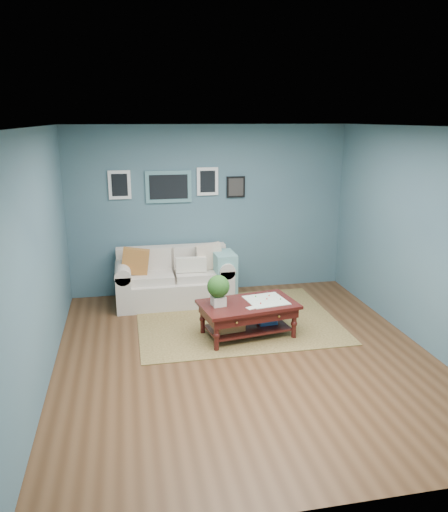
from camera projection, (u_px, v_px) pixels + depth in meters
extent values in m
plane|color=brown|center=(245.00, 356.00, 6.06)|extent=(5.00, 5.00, 0.00)
plane|color=white|center=(248.00, 127.00, 5.34)|extent=(5.00, 5.00, 0.00)
cube|color=#405E6E|center=(210.00, 210.00, 8.06)|extent=(4.50, 0.02, 2.70)
cube|color=#405E6E|center=(335.00, 341.00, 3.34)|extent=(4.50, 0.02, 2.70)
cube|color=#405E6E|center=(40.00, 259.00, 5.27)|extent=(0.02, 5.00, 2.70)
cube|color=#405E6E|center=(424.00, 239.00, 6.12)|extent=(0.02, 5.00, 2.70)
cube|color=slate|center=(169.00, 187.00, 7.81)|extent=(0.72, 0.03, 0.50)
cube|color=black|center=(169.00, 187.00, 7.79)|extent=(0.60, 0.01, 0.38)
cube|color=white|center=(120.00, 185.00, 7.65)|extent=(0.34, 0.03, 0.44)
cube|color=white|center=(208.00, 181.00, 7.91)|extent=(0.34, 0.03, 0.44)
cube|color=black|center=(236.00, 187.00, 8.02)|extent=(0.30, 0.03, 0.34)
cube|color=brown|center=(237.00, 320.00, 7.12)|extent=(2.78, 2.22, 0.01)
cube|color=beige|center=(174.00, 291.00, 7.76)|extent=(1.32, 0.82, 0.39)
cube|color=beige|center=(172.00, 259.00, 7.95)|extent=(1.73, 0.20, 0.45)
cube|color=beige|center=(124.00, 288.00, 7.59)|extent=(0.22, 0.82, 0.58)
cube|color=beige|center=(223.00, 282.00, 7.89)|extent=(0.22, 0.82, 0.58)
cylinder|color=beige|center=(123.00, 270.00, 7.52)|extent=(0.24, 0.82, 0.24)
cylinder|color=beige|center=(223.00, 265.00, 7.81)|extent=(0.24, 0.82, 0.24)
cube|color=beige|center=(151.00, 278.00, 7.58)|extent=(0.67, 0.52, 0.12)
cube|color=beige|center=(197.00, 275.00, 7.71)|extent=(0.67, 0.52, 0.12)
cube|color=beige|center=(150.00, 259.00, 7.76)|extent=(0.67, 0.11, 0.33)
cube|color=beige|center=(194.00, 256.00, 7.90)|extent=(0.67, 0.11, 0.33)
cube|color=#BE5D1D|center=(135.00, 261.00, 7.47)|extent=(0.45, 0.16, 0.44)
cube|color=beige|center=(209.00, 256.00, 7.75)|extent=(0.44, 0.17, 0.43)
cube|color=beige|center=(191.00, 265.00, 7.61)|extent=(0.46, 0.11, 0.22)
cube|color=#81BDBD|center=(224.00, 276.00, 7.74)|extent=(0.32, 0.51, 0.74)
cube|color=#381010|center=(248.00, 304.00, 6.50)|extent=(1.33, 0.90, 0.04)
cube|color=#381010|center=(248.00, 310.00, 6.53)|extent=(1.24, 0.81, 0.12)
cube|color=#381010|center=(248.00, 328.00, 6.59)|extent=(1.12, 0.69, 0.03)
sphere|color=gold|center=(237.00, 323.00, 6.13)|extent=(0.03, 0.03, 0.03)
sphere|color=gold|center=(279.00, 317.00, 6.32)|extent=(0.03, 0.03, 0.03)
cylinder|color=#381010|center=(216.00, 335.00, 6.14)|extent=(0.06, 0.06, 0.42)
cylinder|color=#381010|center=(294.00, 323.00, 6.49)|extent=(0.06, 0.06, 0.42)
cylinder|color=#381010|center=(203.00, 319.00, 6.64)|extent=(0.06, 0.06, 0.42)
cylinder|color=#381010|center=(275.00, 308.00, 7.00)|extent=(0.06, 0.06, 0.42)
cube|color=silver|center=(218.00, 301.00, 6.40)|extent=(0.19, 0.19, 0.12)
sphere|color=#214F18|center=(218.00, 286.00, 6.35)|extent=(0.29, 0.29, 0.29)
cube|color=white|center=(266.00, 300.00, 6.58)|extent=(0.57, 0.57, 0.01)
cube|color=#AE7748|center=(230.00, 322.00, 6.47)|extent=(0.38, 0.30, 0.21)
cube|color=#234A8B|center=(267.00, 319.00, 6.69)|extent=(0.27, 0.22, 0.12)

